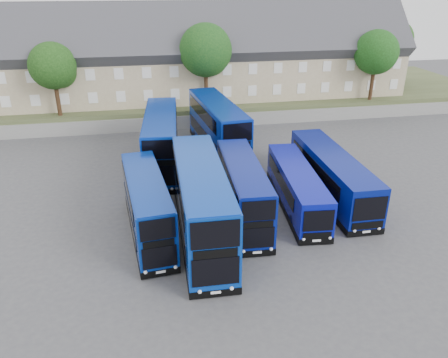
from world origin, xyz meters
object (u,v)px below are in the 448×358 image
dd_front_mid (202,205)px  tree_far (393,42)px  tree_mid (207,52)px  tree_west (54,67)px  dd_front_left (147,208)px  tree_east (377,54)px  coach_east_a (297,189)px

dd_front_mid → tree_far: 43.50m
tree_mid → tree_west: bearing=-178.2°
dd_front_left → tree_mid: 25.25m
tree_mid → tree_east: bearing=-1.4°
tree_mid → dd_front_left: bearing=-107.9°
coach_east_a → tree_west: tree_west is taller
dd_front_left → tree_mid: size_ratio=1.10×
tree_far → tree_mid: bearing=-166.0°
dd_front_mid → coach_east_a: size_ratio=1.13×
tree_east → tree_west: bearing=-180.0°
dd_front_left → tree_east: bearing=34.0°
tree_west → tree_far: bearing=9.5°
tree_east → dd_front_left: bearing=-140.4°
coach_east_a → tree_west: size_ratio=1.43×
tree_west → tree_east: bearing=0.0°
coach_east_a → tree_far: size_ratio=1.26×
tree_mid → tree_east: size_ratio=1.12×
coach_east_a → tree_mid: bearing=103.8°
tree_far → coach_east_a: bearing=-129.1°
tree_east → tree_far: 9.23m
tree_far → dd_front_mid: bearing=-134.3°
tree_west → coach_east_a: bearing=-47.4°
coach_east_a → tree_west: (-19.27, 20.95, 5.61)m
coach_east_a → tree_east: bearing=56.5°
coach_east_a → tree_mid: size_ratio=1.19×
dd_front_left → coach_east_a: bearing=4.1°
tree_east → coach_east_a: bearing=-128.6°
coach_east_a → tree_west: 29.01m
dd_front_left → tree_mid: bearing=66.4°
dd_front_mid → tree_west: bearing=117.8°
dd_front_mid → coach_east_a: dd_front_mid is taller
dd_front_mid → tree_mid: (4.14, 24.41, 5.66)m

